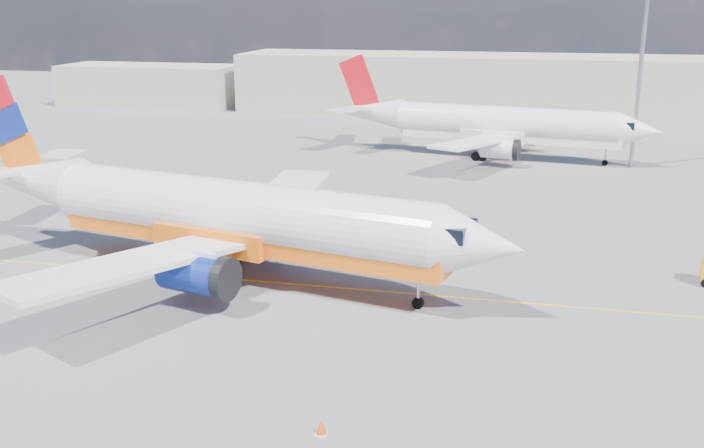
# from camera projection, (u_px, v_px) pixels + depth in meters

# --- Properties ---
(ground) EXTENTS (240.00, 240.00, 0.00)m
(ground) POSITION_uv_depth(u_px,v_px,m) (305.00, 306.00, 40.92)
(ground) COLOR slate
(ground) RESTS_ON ground
(taxi_line) EXTENTS (70.00, 0.15, 0.01)m
(taxi_line) POSITION_uv_depth(u_px,v_px,m) (320.00, 286.00, 43.73)
(taxi_line) COLOR yellow
(taxi_line) RESTS_ON ground
(terminal_main) EXTENTS (70.00, 14.00, 8.00)m
(terminal_main) POSITION_uv_depth(u_px,v_px,m) (490.00, 84.00, 108.99)
(terminal_main) COLOR #B3AB9A
(terminal_main) RESTS_ON ground
(terminal_annex) EXTENTS (26.00, 10.00, 6.00)m
(terminal_annex) POSITION_uv_depth(u_px,v_px,m) (150.00, 85.00, 117.21)
(terminal_annex) COLOR #B3AB9A
(terminal_annex) RESTS_ON ground
(main_jet) EXTENTS (36.18, 27.82, 10.92)m
(main_jet) POSITION_uv_depth(u_px,v_px,m) (223.00, 215.00, 44.50)
(main_jet) COLOR white
(main_jet) RESTS_ON ground
(second_jet) EXTENTS (32.84, 25.55, 9.92)m
(second_jet) POSITION_uv_depth(u_px,v_px,m) (495.00, 125.00, 78.47)
(second_jet) COLOR white
(second_jet) RESTS_ON ground
(traffic_cone) EXTENTS (0.46, 0.46, 0.64)m
(traffic_cone) POSITION_uv_depth(u_px,v_px,m) (321.00, 427.00, 28.77)
(traffic_cone) COLOR white
(traffic_cone) RESTS_ON ground
(floodlight_mast) EXTENTS (1.39, 1.39, 19.09)m
(floodlight_mast) POSITION_uv_depth(u_px,v_px,m) (643.00, 44.00, 71.78)
(floodlight_mast) COLOR #9D9DA5
(floodlight_mast) RESTS_ON ground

